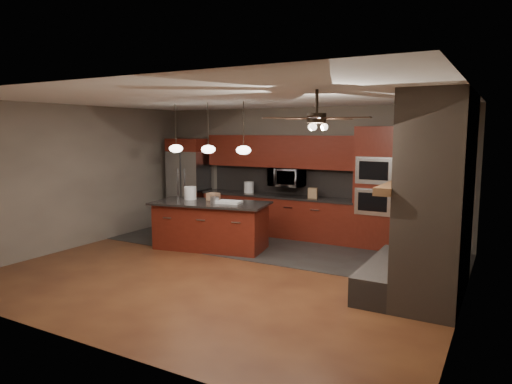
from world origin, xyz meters
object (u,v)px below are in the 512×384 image
Objects in this scene: paint_can at (215,200)px; paint_tray at (229,202)px; oven_tower at (377,188)px; cardboard_box at (213,197)px; kitchen_island at (211,225)px; refrigerator at (190,182)px; counter_box at (313,193)px; white_bucket at (190,193)px; counter_bucket at (249,187)px; microwave at (287,177)px.

paint_can is 0.29m from paint_tray.
oven_tower reaches higher than cardboard_box.
kitchen_island is 5.26× the size of paint_tray.
refrigerator is 2.11m from cardboard_box.
counter_box is at bearing -178.16° from oven_tower.
counter_box is at bearing 37.06° from kitchen_island.
cardboard_box is at bearing 151.96° from paint_tray.
white_bucket reaches higher than paint_can.
counter_box is at bearing 43.65° from cardboard_box.
paint_can is at bearing -41.54° from refrigerator.
oven_tower is 5.21× the size of paint_tray.
counter_box is (1.09, 1.55, 0.06)m from paint_tray.
paint_can is at bearing -48.51° from cardboard_box.
paint_tray is 1.97× the size of cardboard_box.
refrigerator is at bearing -177.10° from counter_bucket.
white_bucket is 1.52× the size of paint_can.
counter_bucket is 1.58m from counter_box.
white_bucket is at bearing -155.00° from oven_tower.
counter_bucket is (-0.10, 1.67, 0.56)m from kitchen_island.
oven_tower is at bearing 23.34° from paint_tray.
refrigerator reaches higher than cardboard_box.
counter_box is (1.57, 1.39, 0.01)m from cardboard_box.
white_bucket is 1.64m from counter_bucket.
paint_can is at bearing -17.46° from kitchen_island.
counter_bucket is (-0.49, 1.60, 0.08)m from paint_tray.
microwave is at bearing 178.34° from oven_tower.
counter_box reaches higher than paint_can.
kitchen_island is at bearing -43.06° from refrigerator.
refrigerator is (-4.50, -0.07, -0.13)m from oven_tower.
cardboard_box is at bearing -151.49° from counter_box.
paint_tray is (0.28, 0.09, -0.03)m from paint_can.
kitchen_island is at bearing 173.22° from paint_can.
oven_tower is 2.91m from counter_bucket.
kitchen_island is 13.99× the size of paint_can.
cardboard_box is (-0.20, 0.24, 0.02)m from paint_can.
microwave is 2.54m from refrigerator.
paint_tray reaches higher than kitchen_island.
counter_box is (1.37, 1.63, 0.03)m from paint_can.
white_bucket reaches higher than cardboard_box.
oven_tower is 9.34× the size of counter_bucket.
paint_can is 0.38× the size of paint_tray.
paint_can is at bearing -112.44° from microwave.
white_bucket is (1.14, -1.49, -0.01)m from refrigerator.
counter_bucket is (-2.90, 0.01, -0.16)m from oven_tower.
white_bucket is 1.24× the size of counter_box.
paint_tray is (-0.44, -1.65, -0.36)m from microwave.
oven_tower is 13.85× the size of paint_can.
counter_bucket reaches higher than paint_tray.
paint_tray is at bearing 17.65° from paint_can.
microwave is 0.35× the size of refrigerator.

